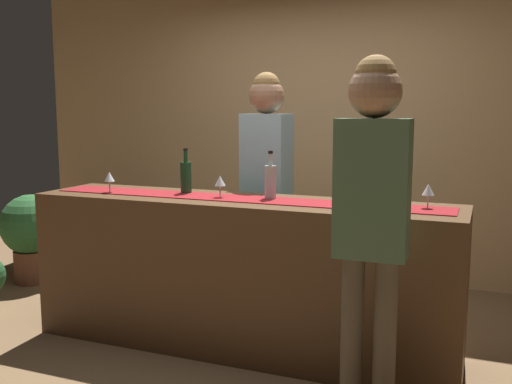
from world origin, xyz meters
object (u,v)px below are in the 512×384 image
bartender (266,167)px  customer_sipping (372,199)px  wine_glass_far_end (220,182)px  potted_plant_tall (32,232)px  wine_bottle_green (186,177)px  wine_bottle_clear (270,181)px  wine_glass_near_customer (109,177)px  wine_bottle_amber (377,189)px  wine_glass_mid_counter (428,191)px

bartender → customer_sipping: 1.52m
wine_glass_far_end → bartender: bartender is taller
wine_glass_far_end → potted_plant_tall: bearing=163.4°
wine_bottle_green → bartender: bartender is taller
customer_sipping → wine_bottle_clear: bearing=138.2°
wine_glass_near_customer → bartender: bearing=37.5°
wine_bottle_clear → wine_bottle_amber: size_ratio=1.00×
wine_glass_near_customer → wine_bottle_amber: bearing=1.2°
wine_glass_near_customer → wine_glass_mid_counter: 2.05m
bartender → customer_sipping: bearing=138.3°
wine_glass_far_end → customer_sipping: customer_sipping is taller
wine_glass_far_end → wine_bottle_green: bearing=161.3°
wine_bottle_amber → wine_glass_mid_counter: wine_bottle_amber is taller
customer_sipping → wine_glass_far_end: bearing=150.8°
potted_plant_tall → wine_bottle_amber: bearing=-12.2°
wine_glass_mid_counter → wine_bottle_amber: bearing=-159.2°
wine_bottle_clear → wine_glass_mid_counter: size_ratio=2.10×
wine_bottle_clear → potted_plant_tall: wine_bottle_clear is taller
wine_bottle_clear → wine_bottle_amber: 0.69m
potted_plant_tall → wine_glass_mid_counter: bearing=-9.6°
wine_bottle_amber → wine_glass_near_customer: wine_bottle_amber is taller
bartender → customer_sipping: (0.98, -1.16, -0.01)m
wine_bottle_green → potted_plant_tall: bearing=163.8°
wine_bottle_amber → wine_bottle_green: bearing=174.0°
wine_bottle_clear → bartender: bearing=113.6°
customer_sipping → potted_plant_tall: (-3.22, 1.21, -0.65)m
wine_bottle_green → customer_sipping: size_ratio=0.17×
wine_bottle_green → wine_glass_near_customer: wine_bottle_green is taller
wine_glass_near_customer → wine_glass_mid_counter: (2.04, 0.14, 0.00)m
wine_bottle_amber → customer_sipping: (0.07, -0.53, 0.03)m
wine_bottle_amber → bartender: 1.10m
wine_glass_near_customer → wine_glass_far_end: size_ratio=1.00×
wine_bottle_amber → potted_plant_tall: 3.28m
wine_bottle_clear → wine_glass_near_customer: size_ratio=2.10×
potted_plant_tall → wine_glass_far_end: bearing=-16.6°
wine_glass_far_end → customer_sipping: size_ratio=0.08×
wine_bottle_clear → wine_glass_near_customer: bearing=-172.0°
wine_bottle_green → wine_glass_near_customer: 0.52m
wine_bottle_amber → wine_glass_mid_counter: 0.29m
wine_bottle_green → bartender: 0.63m
wine_glass_near_customer → bartender: bartender is taller
bartender → customer_sipping: bartender is taller
wine_glass_far_end → bartender: 0.60m
wine_glass_near_customer → potted_plant_tall: bearing=152.5°
wine_glass_near_customer → bartender: size_ratio=0.08×
bartender → potted_plant_tall: bearing=6.9°
wine_glass_mid_counter → bartender: (-1.17, 0.53, 0.04)m
wine_glass_near_customer → wine_glass_far_end: same height
wine_bottle_amber → customer_sipping: customer_sipping is taller
wine_bottle_green → wine_glass_far_end: wine_bottle_green is taller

